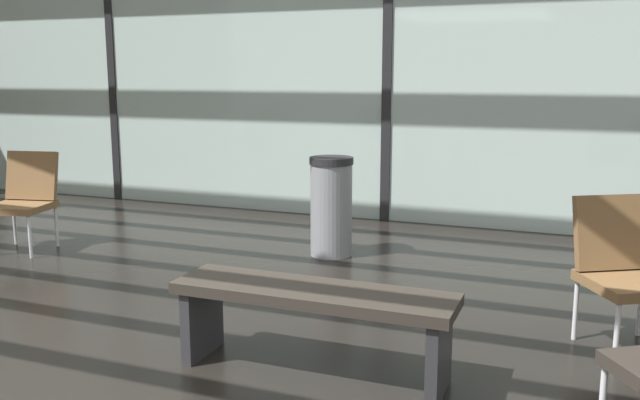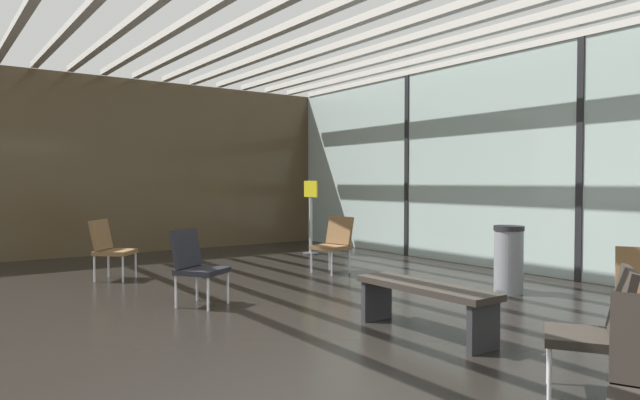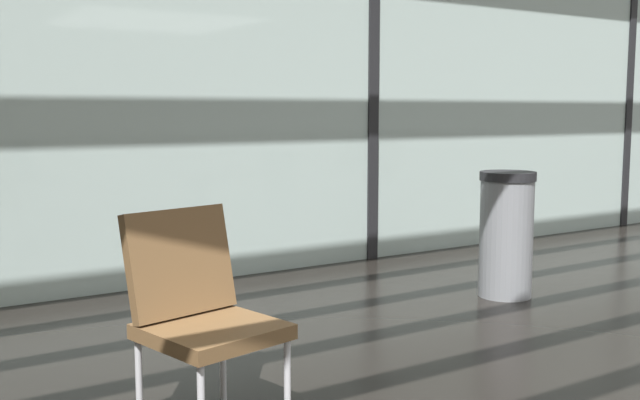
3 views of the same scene
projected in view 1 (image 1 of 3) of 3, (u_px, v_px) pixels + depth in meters
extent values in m
cube|color=#A3B7B2|center=(388.00, 57.00, 7.16)|extent=(14.00, 0.08, 3.46)
cube|color=black|center=(113.00, 59.00, 8.43)|extent=(0.10, 0.12, 3.46)
cube|color=black|center=(388.00, 57.00, 7.16)|extent=(0.10, 0.12, 3.46)
ellipsoid|color=#B2BCD6|center=(532.00, 30.00, 11.21)|extent=(11.94, 4.50, 4.50)
sphere|color=gray|center=(235.00, 36.00, 13.21)|extent=(2.47, 2.47, 2.47)
sphere|color=black|center=(297.00, 4.00, 10.46)|extent=(0.28, 0.28, 0.28)
sphere|color=black|center=(353.00, 2.00, 10.13)|extent=(0.28, 0.28, 0.28)
sphere|color=black|center=(413.00, 0.00, 9.80)|extent=(0.28, 0.28, 0.28)
cube|color=brown|center=(632.00, 284.00, 3.87)|extent=(0.66, 0.66, 0.06)
cube|color=brown|center=(614.00, 232.00, 4.03)|extent=(0.48, 0.37, 0.44)
cylinder|color=#BCBCC1|center=(616.00, 336.00, 3.67)|extent=(0.03, 0.03, 0.37)
cylinder|color=#BCBCC1|center=(576.00, 310.00, 4.08)|extent=(0.03, 0.03, 0.37)
cylinder|color=#BCBCC1|center=(640.00, 306.00, 4.15)|extent=(0.03, 0.03, 0.37)
cube|color=brown|center=(20.00, 207.00, 6.08)|extent=(0.57, 0.57, 0.06)
cube|color=brown|center=(32.00, 176.00, 6.24)|extent=(0.50, 0.24, 0.44)
cylinder|color=#BCBCC1|center=(30.00, 237.00, 5.88)|extent=(0.03, 0.03, 0.37)
cylinder|color=#BCBCC1|center=(15.00, 225.00, 6.35)|extent=(0.03, 0.03, 0.37)
cylinder|color=#BCBCC1|center=(56.00, 226.00, 6.28)|extent=(0.03, 0.03, 0.37)
cube|color=#28231E|center=(313.00, 293.00, 3.58)|extent=(1.50, 0.41, 0.06)
cube|color=#262628|center=(439.00, 355.00, 3.38)|extent=(0.06, 0.36, 0.41)
cube|color=#262628|center=(202.00, 320.00, 3.86)|extent=(0.06, 0.36, 0.41)
cylinder|color=slate|center=(331.00, 210.00, 5.95)|extent=(0.36, 0.36, 0.80)
cylinder|color=black|center=(331.00, 161.00, 5.87)|extent=(0.38, 0.38, 0.06)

